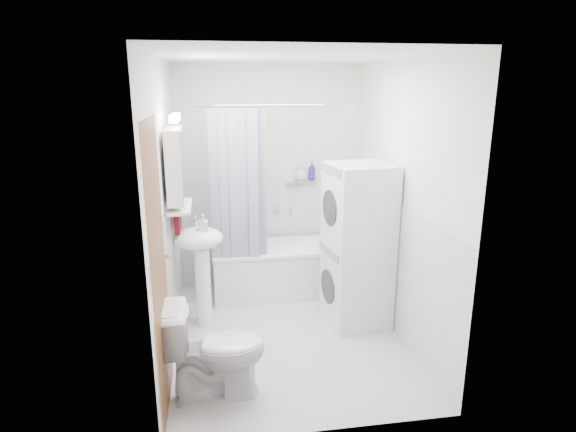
{
  "coord_description": "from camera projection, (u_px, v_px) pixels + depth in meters",
  "views": [
    {
      "loc": [
        -0.61,
        -3.89,
        2.19
      ],
      "look_at": [
        0.03,
        0.15,
        1.07
      ],
      "focal_mm": 30.0,
      "sensor_mm": 36.0,
      "label": 1
    }
  ],
  "objects": [
    {
      "name": "curtain_rod",
      "position": [
        280.0,
        105.0,
        4.48
      ],
      "size": [
        1.55,
        0.02,
        0.02
      ],
      "primitive_type": "cylinder",
      "rotation": [
        0.0,
        1.57,
        0.0
      ],
      "color": "silver",
      "rests_on": "room_walls"
    },
    {
      "name": "shower_curtain",
      "position": [
        239.0,
        185.0,
        4.62
      ],
      "size": [
        0.55,
        0.02,
        1.45
      ],
      "color": "#151448",
      "rests_on": "curtain_rod"
    },
    {
      "name": "washer_dryer",
      "position": [
        357.0,
        246.0,
        4.41
      ],
      "size": [
        0.61,
        0.6,
        1.51
      ],
      "rotation": [
        0.0,
        0.0,
        0.13
      ],
      "color": "white",
      "rests_on": "ground"
    },
    {
      "name": "shelf",
      "position": [
        180.0,
        207.0,
        4.02
      ],
      "size": [
        0.18,
        0.54,
        0.02
      ],
      "primitive_type": "cube",
      "color": "silver",
      "rests_on": "room_walls"
    },
    {
      "name": "sink",
      "position": [
        200.0,
        254.0,
        4.36
      ],
      "size": [
        0.44,
        0.37,
        1.04
      ],
      "color": "white",
      "rests_on": "ground"
    },
    {
      "name": "shower_caddy",
      "position": [
        295.0,
        182.0,
        5.3
      ],
      "size": [
        0.22,
        0.06,
        0.02
      ],
      "primitive_type": "cube",
      "color": "silver",
      "rests_on": "room_walls"
    },
    {
      "name": "shelf_bottle",
      "position": [
        179.0,
        205.0,
        3.87
      ],
      "size": [
        0.07,
        0.18,
        0.07
      ],
      "primitive_type": "imported",
      "color": "gray",
      "rests_on": "shelf"
    },
    {
      "name": "floor",
      "position": [
        287.0,
        333.0,
        4.38
      ],
      "size": [
        2.6,
        2.6,
        0.0
      ],
      "primitive_type": "plane",
      "color": "#B6B6BB",
      "rests_on": "ground"
    },
    {
      "name": "door",
      "position": [
        168.0,
        256.0,
        3.45
      ],
      "size": [
        0.05,
        2.0,
        2.0
      ],
      "color": "brown",
      "rests_on": "ground"
    },
    {
      "name": "shampoo_a",
      "position": [
        301.0,
        175.0,
        5.29
      ],
      "size": [
        0.13,
        0.17,
        0.13
      ],
      "primitive_type": "imported",
      "color": "gray",
      "rests_on": "shower_caddy"
    },
    {
      "name": "wainscot",
      "position": [
        282.0,
        260.0,
        4.5
      ],
      "size": [
        1.98,
        2.58,
        2.58
      ],
      "color": "white",
      "rests_on": "ground"
    },
    {
      "name": "soap_pump",
      "position": [
        204.0,
        229.0,
        4.26
      ],
      "size": [
        0.08,
        0.17,
        0.08
      ],
      "primitive_type": "imported",
      "color": "gray",
      "rests_on": "sink"
    },
    {
      "name": "bathtub",
      "position": [
        277.0,
        267.0,
        5.18
      ],
      "size": [
        1.37,
        0.65,
        0.52
      ],
      "color": "white",
      "rests_on": "ground"
    },
    {
      "name": "toilet",
      "position": [
        215.0,
        350.0,
        3.43
      ],
      "size": [
        0.73,
        0.42,
        0.71
      ],
      "primitive_type": "imported",
      "rotation": [
        0.0,
        0.0,
        1.59
      ],
      "color": "white",
      "rests_on": "ground"
    },
    {
      "name": "towel",
      "position": [
        176.0,
        187.0,
        4.26
      ],
      "size": [
        0.07,
        0.32,
        0.78
      ],
      "color": "#511214",
      "rests_on": "room_walls"
    },
    {
      "name": "tub_spout",
      "position": [
        290.0,
        209.0,
        5.38
      ],
      "size": [
        0.04,
        0.12,
        0.04
      ],
      "primitive_type": "cylinder",
      "rotation": [
        1.57,
        0.0,
        0.0
      ],
      "color": "silver",
      "rests_on": "room_walls"
    },
    {
      "name": "shampoo_b",
      "position": [
        312.0,
        177.0,
        5.31
      ],
      "size": [
        0.08,
        0.21,
        0.08
      ],
      "primitive_type": "imported",
      "color": "#292493",
      "rests_on": "shower_caddy"
    },
    {
      "name": "shelf_cup",
      "position": [
        181.0,
        196.0,
        4.12
      ],
      "size": [
        0.1,
        0.09,
        0.1
      ],
      "primitive_type": "imported",
      "color": "gray",
      "rests_on": "shelf"
    },
    {
      "name": "medicine_cabinet",
      "position": [
        176.0,
        163.0,
        3.92
      ],
      "size": [
        0.13,
        0.5,
        0.71
      ],
      "color": "white",
      "rests_on": "room_walls"
    },
    {
      "name": "room_walls",
      "position": [
        287.0,
        172.0,
        3.99
      ],
      "size": [
        2.6,
        2.6,
        2.6
      ],
      "color": "silver",
      "rests_on": "ground"
    }
  ]
}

